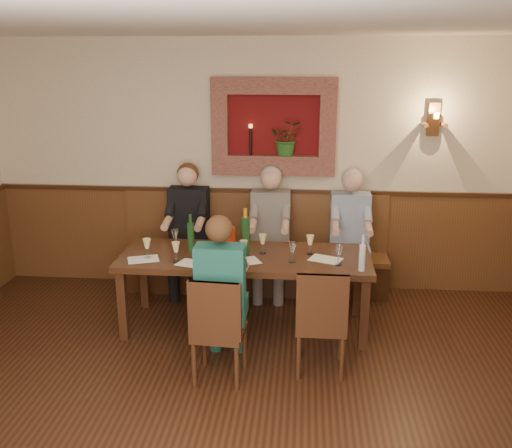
{
  "coord_description": "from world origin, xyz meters",
  "views": [
    {
      "loc": [
        0.55,
        -3.31,
        2.58
      ],
      "look_at": [
        0.1,
        1.9,
        1.05
      ],
      "focal_mm": 40.0,
      "sensor_mm": 36.0,
      "label": 1
    }
  ],
  "objects_px": {
    "dining_table": "(245,262)",
    "wine_bottle_green_b": "(191,236)",
    "spittoon_bucket": "(224,241)",
    "chair_near_left": "(219,349)",
    "person_bench_mid": "(270,243)",
    "wine_bottle_green_a": "(245,235)",
    "person_bench_right": "(349,246)",
    "chair_near_right": "(320,341)",
    "water_bottle": "(362,257)",
    "bench": "(254,263)",
    "person_bench_left": "(188,240)",
    "person_chair_front": "(222,305)"
  },
  "relations": [
    {
      "from": "person_chair_front",
      "to": "chair_near_left",
      "type": "bearing_deg",
      "value": -90.4
    },
    {
      "from": "person_bench_mid",
      "to": "wine_bottle_green_a",
      "type": "relative_size",
      "value": 3.2
    },
    {
      "from": "person_bench_right",
      "to": "wine_bottle_green_b",
      "type": "height_order",
      "value": "person_bench_right"
    },
    {
      "from": "chair_near_right",
      "to": "person_bench_mid",
      "type": "bearing_deg",
      "value": 108.57
    },
    {
      "from": "bench",
      "to": "person_bench_left",
      "type": "bearing_deg",
      "value": -171.68
    },
    {
      "from": "person_chair_front",
      "to": "water_bottle",
      "type": "xyz_separation_m",
      "value": [
        1.19,
        0.45,
        0.31
      ]
    },
    {
      "from": "person_bench_left",
      "to": "wine_bottle_green_a",
      "type": "distance_m",
      "value": 1.13
    },
    {
      "from": "wine_bottle_green_b",
      "to": "water_bottle",
      "type": "distance_m",
      "value": 1.68
    },
    {
      "from": "person_bench_right",
      "to": "chair_near_right",
      "type": "bearing_deg",
      "value": -101.98
    },
    {
      "from": "wine_bottle_green_b",
      "to": "water_bottle",
      "type": "xyz_separation_m",
      "value": [
        1.62,
        -0.41,
        -0.02
      ]
    },
    {
      "from": "bench",
      "to": "person_bench_right",
      "type": "xyz_separation_m",
      "value": [
        1.06,
        -0.11,
        0.27
      ]
    },
    {
      "from": "chair_near_left",
      "to": "chair_near_right",
      "type": "distance_m",
      "value": 0.86
    },
    {
      "from": "chair_near_left",
      "to": "person_bench_mid",
      "type": "xyz_separation_m",
      "value": [
        0.3,
        1.81,
        0.33
      ]
    },
    {
      "from": "dining_table",
      "to": "wine_bottle_green_b",
      "type": "distance_m",
      "value": 0.6
    },
    {
      "from": "water_bottle",
      "to": "wine_bottle_green_b",
      "type": "bearing_deg",
      "value": 165.79
    },
    {
      "from": "dining_table",
      "to": "chair_near_left",
      "type": "distance_m",
      "value": 1.07
    },
    {
      "from": "bench",
      "to": "chair_near_left",
      "type": "xyz_separation_m",
      "value": [
        -0.12,
        -1.92,
        -0.06
      ]
    },
    {
      "from": "bench",
      "to": "spittoon_bucket",
      "type": "height_order",
      "value": "bench"
    },
    {
      "from": "chair_near_left",
      "to": "chair_near_right",
      "type": "relative_size",
      "value": 0.99
    },
    {
      "from": "wine_bottle_green_b",
      "to": "person_bench_right",
      "type": "bearing_deg",
      "value": 25.06
    },
    {
      "from": "wine_bottle_green_b",
      "to": "person_bench_mid",
      "type": "bearing_deg",
      "value": 45.74
    },
    {
      "from": "person_bench_mid",
      "to": "water_bottle",
      "type": "bearing_deg",
      "value": -52.45
    },
    {
      "from": "water_bottle",
      "to": "person_chair_front",
      "type": "bearing_deg",
      "value": -159.21
    },
    {
      "from": "person_bench_mid",
      "to": "wine_bottle_green_a",
      "type": "height_order",
      "value": "person_bench_mid"
    },
    {
      "from": "dining_table",
      "to": "wine_bottle_green_b",
      "type": "height_order",
      "value": "wine_bottle_green_b"
    },
    {
      "from": "person_bench_left",
      "to": "person_chair_front",
      "type": "relative_size",
      "value": 1.06
    },
    {
      "from": "spittoon_bucket",
      "to": "wine_bottle_green_b",
      "type": "distance_m",
      "value": 0.34
    },
    {
      "from": "person_bench_mid",
      "to": "chair_near_right",
      "type": "bearing_deg",
      "value": -71.79
    },
    {
      "from": "person_bench_mid",
      "to": "wine_bottle_green_b",
      "type": "distance_m",
      "value": 1.09
    },
    {
      "from": "spittoon_bucket",
      "to": "water_bottle",
      "type": "xyz_separation_m",
      "value": [
        1.29,
        -0.35,
        -0.0
      ]
    },
    {
      "from": "bench",
      "to": "wine_bottle_green_b",
      "type": "distance_m",
      "value": 1.17
    },
    {
      "from": "dining_table",
      "to": "person_bench_right",
      "type": "bearing_deg",
      "value": 38.26
    },
    {
      "from": "chair_near_right",
      "to": "person_chair_front",
      "type": "relative_size",
      "value": 0.68
    },
    {
      "from": "bench",
      "to": "wine_bottle_green_a",
      "type": "relative_size",
      "value": 6.63
    },
    {
      "from": "spittoon_bucket",
      "to": "chair_near_left",
      "type": "bearing_deg",
      "value": -84.46
    },
    {
      "from": "spittoon_bucket",
      "to": "wine_bottle_green_a",
      "type": "height_order",
      "value": "wine_bottle_green_a"
    },
    {
      "from": "person_bench_left",
      "to": "water_bottle",
      "type": "relative_size",
      "value": 4.46
    },
    {
      "from": "chair_near_right",
      "to": "water_bottle",
      "type": "distance_m",
      "value": 0.84
    },
    {
      "from": "person_bench_left",
      "to": "wine_bottle_green_b",
      "type": "height_order",
      "value": "person_bench_left"
    },
    {
      "from": "person_bench_right",
      "to": "dining_table",
      "type": "bearing_deg",
      "value": -141.74
    },
    {
      "from": "chair_near_left",
      "to": "person_bench_left",
      "type": "height_order",
      "value": "person_bench_left"
    },
    {
      "from": "chair_near_left",
      "to": "spittoon_bucket",
      "type": "xyz_separation_m",
      "value": [
        -0.1,
        1.0,
        0.61
      ]
    },
    {
      "from": "person_bench_right",
      "to": "spittoon_bucket",
      "type": "relative_size",
      "value": 5.51
    },
    {
      "from": "chair_near_right",
      "to": "spittoon_bucket",
      "type": "relative_size",
      "value": 3.61
    },
    {
      "from": "person_bench_right",
      "to": "person_chair_front",
      "type": "relative_size",
      "value": 1.04
    },
    {
      "from": "chair_near_right",
      "to": "wine_bottle_green_a",
      "type": "xyz_separation_m",
      "value": [
        -0.72,
        0.82,
        0.67
      ]
    },
    {
      "from": "bench",
      "to": "wine_bottle_green_b",
      "type": "xyz_separation_m",
      "value": [
        -0.54,
        -0.86,
        0.57
      ]
    },
    {
      "from": "wine_bottle_green_a",
      "to": "person_bench_left",
      "type": "bearing_deg",
      "value": 132.79
    },
    {
      "from": "person_bench_left",
      "to": "person_bench_right",
      "type": "height_order",
      "value": "person_bench_left"
    },
    {
      "from": "person_chair_front",
      "to": "wine_bottle_green_b",
      "type": "height_order",
      "value": "person_chair_front"
    }
  ]
}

